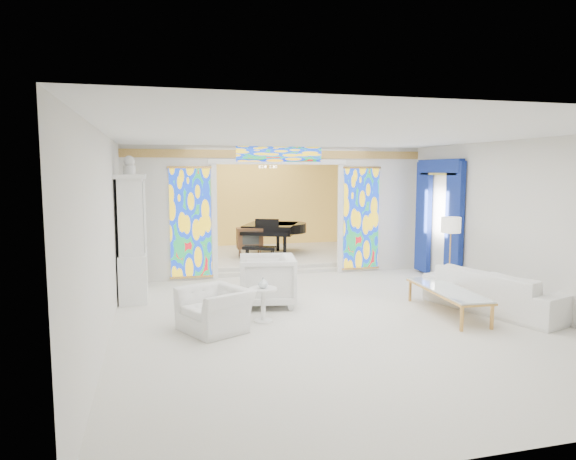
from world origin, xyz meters
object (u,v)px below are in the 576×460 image
object	(u,v)px
armchair_left	(215,309)
grand_piano	(276,229)
sofa	(496,290)
coffee_table	(447,291)
armchair_right	(267,280)
tv_console	(250,238)
china_cabinet	(133,238)

from	to	relation	value
armchair_left	grand_piano	distance (m)	6.35
sofa	coffee_table	world-z (taller)	sofa
armchair_right	grand_piano	distance (m)	4.83
tv_console	armchair_right	bearing A→B (deg)	-93.19
coffee_table	tv_console	size ratio (longest dim) A/B	2.63
china_cabinet	grand_piano	distance (m)	4.98
armchair_left	armchair_right	bearing A→B (deg)	112.31
china_cabinet	coffee_table	bearing A→B (deg)	-26.26
armchair_left	grand_piano	bearing A→B (deg)	131.83
china_cabinet	armchair_left	world-z (taller)	china_cabinet
armchair_left	grand_piano	xyz separation A→B (m)	(2.36, 5.87, 0.53)
coffee_table	grand_piano	world-z (taller)	grand_piano
armchair_left	armchair_right	size ratio (longest dim) A/B	0.99
armchair_right	sofa	distance (m)	4.05
sofa	tv_console	bearing A→B (deg)	12.35
grand_piano	china_cabinet	bearing A→B (deg)	-112.30
armchair_right	coffee_table	size ratio (longest dim) A/B	0.50
armchair_left	coffee_table	bearing A→B (deg)	62.10
armchair_right	china_cabinet	bearing A→B (deg)	-107.84
china_cabinet	armchair_left	size ratio (longest dim) A/B	2.71
coffee_table	tv_console	bearing A→B (deg)	113.31
china_cabinet	sofa	size ratio (longest dim) A/B	1.09
china_cabinet	tv_console	size ratio (longest dim) A/B	3.52
sofa	tv_console	size ratio (longest dim) A/B	3.23
grand_piano	tv_console	bearing A→B (deg)	-128.65
china_cabinet	grand_piano	xyz separation A→B (m)	(3.63, 3.40, -0.31)
china_cabinet	armchair_right	distance (m)	2.75
armchair_left	sofa	size ratio (longest dim) A/B	0.40
grand_piano	tv_console	size ratio (longest dim) A/B	3.37
armchair_right	tv_console	size ratio (longest dim) A/B	1.32
armchair_left	tv_console	xyz separation A→B (m)	(1.55, 5.47, 0.35)
armchair_left	tv_console	bearing A→B (deg)	137.83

